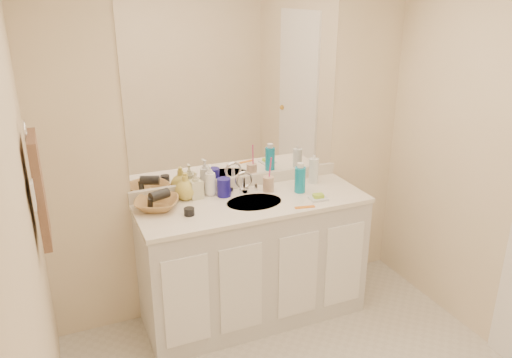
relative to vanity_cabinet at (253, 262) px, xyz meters
The scene contains 25 objects.
wall_back 0.82m from the vanity_cabinet, 90.00° to the left, with size 2.60×0.02×2.40m, color beige.
wall_left 1.83m from the vanity_cabinet, 141.75° to the right, with size 0.02×2.60×2.40m, color beige.
vanity_cabinet is the anchor object (origin of this frame).
countertop 0.44m from the vanity_cabinet, ahead, with size 1.52×0.57×0.03m, color white.
backsplash 0.56m from the vanity_cabinet, 90.00° to the left, with size 1.52×0.03×0.08m, color silver.
sink_basin 0.44m from the vanity_cabinet, 90.00° to the right, with size 0.37×0.37×0.02m, color beige.
faucet 0.53m from the vanity_cabinet, 90.00° to the left, with size 0.02×0.02×0.11m, color silver.
mirror 1.17m from the vanity_cabinet, 90.00° to the left, with size 1.48×0.01×1.20m, color white.
blue_mug 0.56m from the vanity_cabinet, 133.98° to the left, with size 0.09×0.09×0.12m, color navy.
tan_cup 0.54m from the vanity_cabinet, 35.13° to the left, with size 0.08×0.08×0.10m, color #CCAA90.
toothbrush 0.64m from the vanity_cabinet, 33.54° to the left, with size 0.01×0.01×0.19m, color #E23B84.
mouthwash_bottle 0.65m from the vanity_cabinet, ahead, with size 0.07×0.07×0.18m, color #0E88AF.
clear_pump_bottle 0.77m from the vanity_cabinet, 14.70° to the left, with size 0.07×0.07×0.18m, color silver.
soap_dish 0.63m from the vanity_cabinet, 19.74° to the right, with size 0.11×0.09×0.01m, color silver.
green_soap 0.64m from the vanity_cabinet, 19.74° to the right, with size 0.07×0.05×0.02m, color #A1D133.
orange_comb 0.57m from the vanity_cabinet, 41.30° to the right, with size 0.13×0.03×0.01m, color orange.
dark_jar 0.66m from the vanity_cabinet, behind, with size 0.07×0.07×0.05m, color black.
soap_bottle_white 0.64m from the vanity_cabinet, 137.03° to the left, with size 0.08×0.08×0.21m, color white.
soap_bottle_cream 0.67m from the vanity_cabinet, 149.71° to the left, with size 0.08×0.09×0.19m, color beige.
soap_bottle_yellow 0.70m from the vanity_cabinet, 152.62° to the left, with size 0.14×0.14×0.18m, color #CDBC4F.
wicker_basket 0.79m from the vanity_cabinet, 168.76° to the left, with size 0.27×0.27×0.07m, color #9C713F.
hair_dryer 0.81m from the vanity_cabinet, 168.38° to the left, with size 0.06×0.06×0.13m, color black.
towel_ring 1.71m from the vanity_cabinet, 168.86° to the right, with size 0.11×0.11×0.01m, color silver.
hand_towel 1.52m from the vanity_cabinet, 168.69° to the right, with size 0.04×0.32×0.55m, color brown.
switch_plate 1.61m from the vanity_cabinet, 160.52° to the right, with size 0.01×0.09×0.13m, color white.
Camera 1 is at (-1.16, -1.75, 2.17)m, focal length 35.00 mm.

